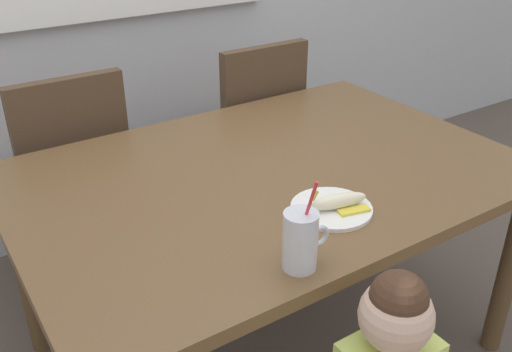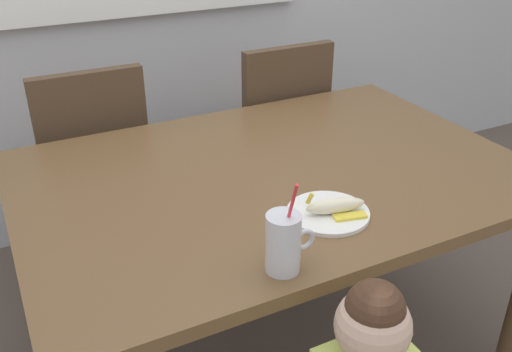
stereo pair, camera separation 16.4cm
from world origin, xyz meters
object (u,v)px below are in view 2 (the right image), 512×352
Objects in this scene: milk_cup at (284,246)px; peeled_banana at (336,206)px; dining_chair_right at (274,129)px; snack_plate at (328,213)px; dining_chair_left at (93,162)px; dining_table at (274,193)px.

milk_cup is 1.42× the size of peeled_banana.
dining_chair_right reaches higher than peeled_banana.
dining_chair_right is 1.12m from snack_plate.
snack_plate is at bearing 112.39° from dining_chair_left.
peeled_banana is at bearing -86.22° from dining_table.
dining_table is 1.66× the size of dining_chair_right.
dining_chair_left reaches higher than snack_plate.
dining_chair_left is 1.27m from milk_cup.
peeled_banana is at bearing -42.54° from snack_plate.
dining_chair_right is 3.86× the size of milk_cup.
dining_table is 0.84m from dining_chair_right.
dining_chair_right is at bearing 177.53° from dining_chair_left.
peeled_banana is at bearing 70.06° from dining_chair_right.
milk_cup is at bearing 62.24° from dining_chair_right.
milk_cup is at bearing -116.05° from dining_table.
dining_chair_left is 4.17× the size of snack_plate.
dining_chair_right reaches higher than dining_table.
snack_plate is at bearing 137.46° from peeled_banana.
peeled_banana is (0.45, -1.08, 0.25)m from dining_chair_left.
milk_cup is at bearing -149.81° from peeled_banana.
snack_plate is at bearing -88.92° from dining_table.
snack_plate is at bearing 34.25° from milk_cup.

